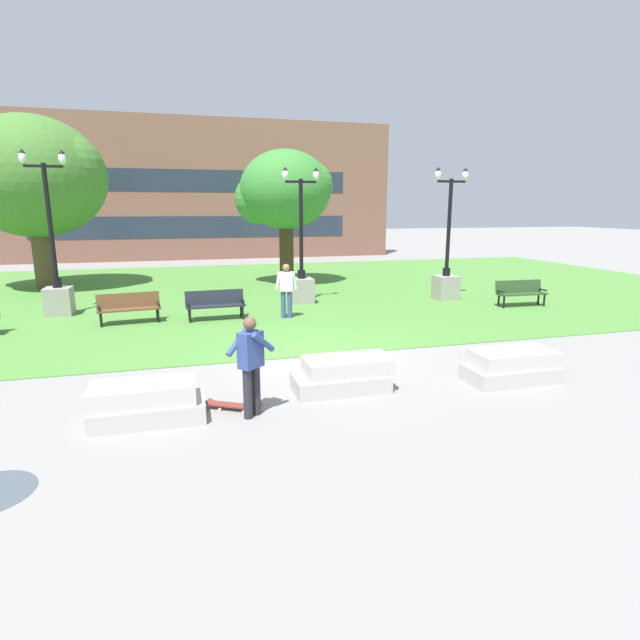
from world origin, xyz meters
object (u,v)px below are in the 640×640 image
(concrete_block_center, at_px, (146,403))
(park_bench_far_left, at_px, (215,303))
(park_bench_near_right, at_px, (520,291))
(lamp_post_center, at_px, (302,276))
(concrete_block_left, at_px, (344,375))
(person_bystander_near_lawn, at_px, (286,288))
(skateboard, at_px, (234,405))
(person_skateboarder, at_px, (251,361))
(lamp_post_right, at_px, (446,273))
(lamp_post_left, at_px, (57,283))
(park_bench_far_right, at_px, (129,306))
(concrete_block_right, at_px, (511,366))

(concrete_block_center, distance_m, park_bench_far_left, 7.60)
(park_bench_near_right, relative_size, lamp_post_center, 0.38)
(concrete_block_left, height_order, person_bystander_near_lawn, person_bystander_near_lawn)
(skateboard, relative_size, lamp_post_center, 0.21)
(park_bench_far_left, height_order, person_bystander_near_lawn, person_bystander_near_lawn)
(person_skateboarder, relative_size, lamp_post_right, 0.35)
(park_bench_near_right, distance_m, lamp_post_left, 15.67)
(concrete_block_left, height_order, park_bench_far_left, park_bench_far_left)
(skateboard, height_order, park_bench_far_left, park_bench_far_left)
(concrete_block_center, bearing_deg, park_bench_far_right, 97.06)
(lamp_post_right, xyz_separation_m, lamp_post_left, (-13.54, 0.75, 0.05))
(park_bench_far_right, xyz_separation_m, person_bystander_near_lawn, (4.73, -0.53, 0.44))
(park_bench_far_right, xyz_separation_m, lamp_post_left, (-2.31, 1.87, 0.52))
(concrete_block_center, bearing_deg, park_bench_near_right, 29.22)
(concrete_block_left, distance_m, park_bench_far_left, 7.21)
(lamp_post_right, bearing_deg, concrete_block_left, -129.36)
(concrete_block_center, relative_size, skateboard, 1.82)
(concrete_block_left, xyz_separation_m, skateboard, (-2.13, -0.43, -0.22))
(skateboard, relative_size, person_bystander_near_lawn, 0.58)
(park_bench_near_right, bearing_deg, skateboard, -147.87)
(park_bench_near_right, relative_size, lamp_post_left, 0.35)
(person_skateboarder, relative_size, park_bench_far_left, 0.94)
(park_bench_far_right, xyz_separation_m, lamp_post_right, (11.24, 1.13, 0.47))
(concrete_block_center, bearing_deg, park_bench_far_left, 77.80)
(person_bystander_near_lawn, bearing_deg, park_bench_near_right, -1.59)
(lamp_post_center, xyz_separation_m, person_bystander_near_lawn, (-1.05, -2.40, -0.02))
(concrete_block_left, xyz_separation_m, lamp_post_left, (-6.80, 8.97, 0.75))
(lamp_post_right, bearing_deg, park_bench_near_right, -44.92)
(person_bystander_near_lawn, bearing_deg, park_bench_far_right, 173.61)
(park_bench_near_right, height_order, person_bystander_near_lawn, person_bystander_near_lawn)
(person_skateboarder, bearing_deg, park_bench_far_right, 108.50)
(park_bench_near_right, relative_size, person_bystander_near_lawn, 1.06)
(person_skateboarder, xyz_separation_m, park_bench_near_right, (10.50, 7.11, -0.43))
(concrete_block_left, relative_size, lamp_post_right, 0.39)
(park_bench_near_right, distance_m, lamp_post_center, 7.82)
(park_bench_far_left, xyz_separation_m, lamp_post_center, (3.24, 2.02, 0.46))
(concrete_block_right, xyz_separation_m, skateboard, (-5.54, -0.02, -0.22))
(concrete_block_center, xyz_separation_m, person_skateboarder, (1.69, -0.29, 0.67))
(lamp_post_right, distance_m, lamp_post_left, 13.57)
(skateboard, bearing_deg, concrete_block_left, 11.50)
(person_bystander_near_lawn, bearing_deg, lamp_post_left, 161.13)
(skateboard, relative_size, park_bench_far_left, 0.54)
(lamp_post_center, bearing_deg, concrete_block_right, -77.24)
(concrete_block_right, height_order, park_bench_near_right, park_bench_near_right)
(park_bench_far_right, bearing_deg, person_bystander_near_lawn, -6.39)
(person_skateboarder, height_order, park_bench_near_right, person_skateboarder)
(lamp_post_left, bearing_deg, park_bench_near_right, -9.69)
(lamp_post_right, bearing_deg, lamp_post_left, 176.85)
(person_skateboarder, xyz_separation_m, person_bystander_near_lawn, (2.09, 7.34, 0.01))
(park_bench_far_left, height_order, lamp_post_left, lamp_post_left)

